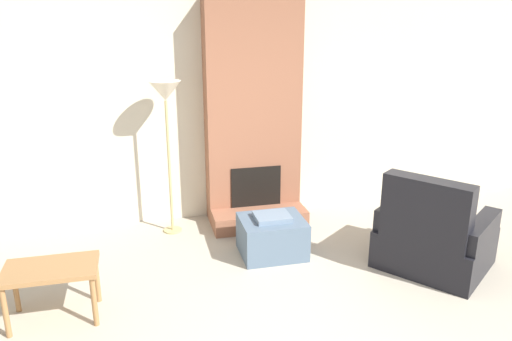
% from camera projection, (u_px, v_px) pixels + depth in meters
% --- Properties ---
extents(wall_back, '(8.18, 0.06, 2.60)m').
position_uv_depth(wall_back, '(249.00, 110.00, 5.99)').
color(wall_back, beige).
rests_on(wall_back, ground_plane).
extents(fireplace, '(1.11, 0.70, 2.60)m').
position_uv_depth(fireplace, '(253.00, 122.00, 5.82)').
color(fireplace, '#935B42').
rests_on(fireplace, ground_plane).
extents(ottoman, '(0.66, 0.56, 0.44)m').
position_uv_depth(ottoman, '(272.00, 236.00, 5.19)').
color(ottoman, slate).
rests_on(ottoman, ground_plane).
extents(armchair, '(1.31, 1.32, 1.00)m').
position_uv_depth(armchair, '(432.00, 241.00, 4.87)').
color(armchair, black).
rests_on(armchair, ground_plane).
extents(side_table, '(0.74, 0.44, 0.47)m').
position_uv_depth(side_table, '(51.00, 274.00, 4.03)').
color(side_table, '#9E7042').
rests_on(side_table, ground_plane).
extents(floor_lamp_left, '(0.35, 0.35, 1.73)m').
position_uv_depth(floor_lamp_left, '(166.00, 99.00, 5.33)').
color(floor_lamp_left, tan).
rests_on(floor_lamp_left, ground_plane).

